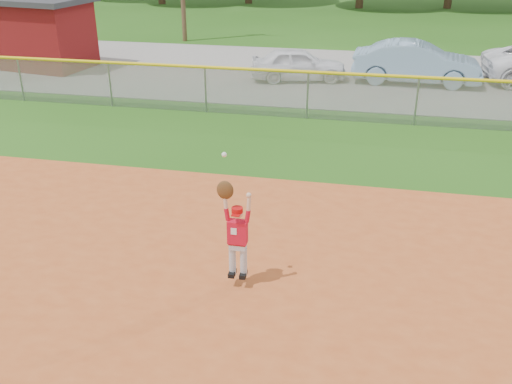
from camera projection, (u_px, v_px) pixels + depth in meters
The scene contains 7 objects.
ground at pixel (232, 302), 9.39m from camera, with size 120.00×120.00×0.00m, color #235413.
parking_strip at pixel (325, 74), 23.56m from camera, with size 44.00×10.00×0.03m, color gray.
car_white_a at pixel (298, 64), 22.35m from camera, with size 1.49×3.72×1.27m, color white.
car_blue at pixel (416, 63), 21.86m from camera, with size 1.67×4.80×1.58m, color #7EA0BC.
utility_shed at pixel (44, 33), 24.04m from camera, with size 4.31×3.59×2.91m.
outfield_fence at pixel (308, 92), 17.88m from camera, with size 40.06×0.10×1.55m.
ballplayer at pixel (236, 230), 9.35m from camera, with size 0.57×0.24×2.22m.
Camera 1 is at (1.95, -7.48, 5.65)m, focal length 40.00 mm.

